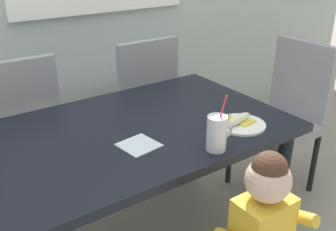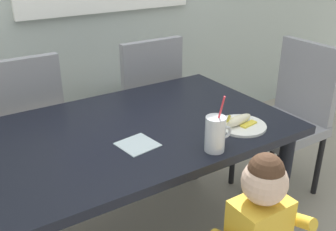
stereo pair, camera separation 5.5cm
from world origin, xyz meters
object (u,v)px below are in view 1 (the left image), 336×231
Objects in this scene: dining_chair_right at (140,98)px; paper_napkin at (139,145)px; dining_table at (138,144)px; snack_plate at (241,124)px; toddler_standing at (263,224)px; dining_chair_left at (20,126)px; dining_chair_far at (286,109)px; milk_cup at (217,135)px; peeled_banana at (238,119)px.

dining_chair_right is 0.99m from paper_napkin.
snack_plate reaches higher than dining_table.
dining_chair_right reaches higher than toddler_standing.
dining_chair_left is (-0.38, 0.70, -0.08)m from dining_table.
snack_plate is at bearing 89.48° from dining_chair_right.
dining_chair_far is 1.01m from milk_cup.
dining_chair_far is 0.74m from snack_plate.
paper_napkin is (-0.09, -0.16, 0.10)m from dining_table.
dining_table is 0.79m from dining_chair_right.
dining_chair_far is (0.66, -0.68, 0.00)m from dining_chair_right.
dining_chair_left is 1.25m from peeled_banana.
toddler_standing is 3.35× the size of milk_cup.
toddler_standing is at bearing 111.54° from dining_chair_left.
toddler_standing is 4.79× the size of peeled_banana.
milk_cup is 0.33m from paper_napkin.
peeled_banana is at bearing 128.61° from dining_chair_left.
dining_chair_right and dining_chair_far have the same top height.
milk_cup is at bearing -157.06° from snack_plate.
dining_chair_left reaches higher than toddler_standing.
dining_table is 0.49m from snack_plate.
milk_cup reaches higher than dining_table.
dining_chair_right is at bearing 177.87° from dining_chair_left.
milk_cup is at bearing 116.44° from dining_chair_left.
toddler_standing is (-0.25, -1.33, -0.02)m from dining_chair_right.
milk_cup is (-0.00, 0.28, 0.26)m from toddler_standing.
paper_napkin is at bearing 59.13° from dining_chair_right.
paper_napkin is at bearing 108.37° from dining_chair_left.
dining_chair_left is at bearing 108.37° from paper_napkin.
dining_chair_far is at bearing 21.76° from milk_cup.
dining_chair_left is 6.40× the size of paper_napkin.
dining_table is 0.44m from milk_cup.
dining_chair_right is 0.96m from snack_plate.
toddler_standing is 5.59× the size of paper_napkin.
dining_chair_far is at bearing 134.13° from dining_chair_right.
snack_plate is at bearing 22.94° from milk_cup.
dining_chair_far is 4.17× the size of snack_plate.
paper_napkin is (-0.49, 0.11, -0.00)m from snack_plate.
dining_chair_left reaches higher than peeled_banana.
peeled_banana is at bearing 88.92° from dining_chair_right.
peeled_banana is 1.17× the size of paper_napkin.
dining_chair_left is 1.15× the size of toddler_standing.
dining_chair_left is 0.79m from dining_chair_right.
dining_chair_right is 5.49× the size of peeled_banana.
milk_cup is 1.09× the size of snack_plate.
dining_table is 1.67× the size of toddler_standing.
dining_chair_left is 5.49× the size of peeled_banana.
dining_chair_far is 3.84× the size of milk_cup.
dining_chair_far is at bearing -0.51° from dining_table.
dining_chair_far is 0.75m from peeled_banana.
milk_cup reaches higher than dining_chair_far.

